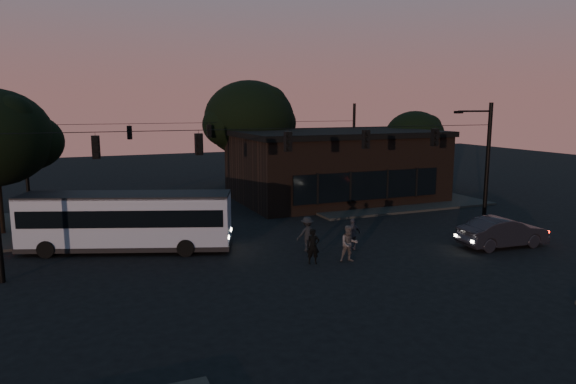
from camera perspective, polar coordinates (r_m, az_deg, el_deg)
name	(u,v)px	position (r m, az deg, el deg)	size (l,w,h in m)	color
ground	(323,272)	(23.16, 3.87, -8.87)	(120.00, 120.00, 0.00)	black
sidewalk_far_right	(380,199)	(40.77, 10.18, -0.80)	(14.00, 10.00, 0.15)	black
sidewalk_far_left	(4,230)	(34.64, -29.04, -3.72)	(14.00, 10.00, 0.15)	black
building	(335,165)	(40.56, 5.20, 3.02)	(15.40, 10.41, 5.40)	black
tree_behind	(249,119)	(43.89, -4.31, 8.08)	(7.60, 7.60, 9.43)	black
tree_right	(415,136)	(46.91, 13.88, 6.03)	(5.20, 5.20, 6.86)	black
signal_rig_near	(288,164)	(25.77, 0.00, 3.18)	(26.24, 0.30, 7.50)	black
signal_rig_far	(209,146)	(40.96, -8.72, 5.11)	(26.24, 0.30, 7.50)	black
bus	(127,219)	(27.28, -17.49, -2.86)	(10.66, 5.95, 2.95)	#7F89A2
car	(503,232)	(29.17, 22.75, -4.13)	(1.66, 4.76, 1.57)	black
pedestrian_a	(313,246)	(24.09, 2.81, -6.05)	(0.61, 0.40, 1.68)	black
pedestrian_b	(349,244)	(24.55, 6.78, -5.71)	(0.85, 0.66, 1.75)	#494343
pedestrian_c	(353,234)	(26.54, 7.21, -4.69)	(0.96, 0.40, 1.63)	#302F39
pedestrian_d	(307,234)	(26.17, 2.16, -4.66)	(1.15, 0.66, 1.78)	black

